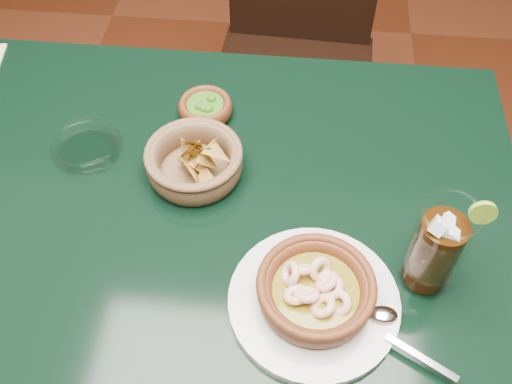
# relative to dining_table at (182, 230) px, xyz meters

# --- Properties ---
(ground) EXTENTS (7.00, 7.00, 0.00)m
(ground) POSITION_rel_dining_table_xyz_m (0.00, 0.00, -0.65)
(ground) COLOR #471C0C
(ground) RESTS_ON ground
(dining_table) EXTENTS (1.20, 0.80, 0.75)m
(dining_table) POSITION_rel_dining_table_xyz_m (0.00, 0.00, 0.00)
(dining_table) COLOR black
(dining_table) RESTS_ON ground
(dining_chair) EXTENTS (0.45, 0.45, 0.94)m
(dining_chair) POSITION_rel_dining_table_xyz_m (0.18, 0.71, -0.14)
(dining_chair) COLOR black
(dining_chair) RESTS_ON ground
(shrimp_plate) EXTENTS (0.33, 0.26, 0.08)m
(shrimp_plate) POSITION_rel_dining_table_xyz_m (0.24, -0.18, 0.13)
(shrimp_plate) COLOR silver
(shrimp_plate) RESTS_ON dining_table
(chip_basket) EXTENTS (0.20, 0.20, 0.12)m
(chip_basket) POSITION_rel_dining_table_xyz_m (0.02, 0.06, 0.13)
(chip_basket) COLOR brown
(chip_basket) RESTS_ON dining_table
(guacamole_ramekin) EXTENTS (0.12, 0.12, 0.04)m
(guacamole_ramekin) POSITION_rel_dining_table_xyz_m (0.02, 0.21, 0.12)
(guacamole_ramekin) COLOR #522511
(guacamole_ramekin) RESTS_ON dining_table
(cola_drink) EXTENTS (0.17, 0.17, 0.19)m
(cola_drink) POSITION_rel_dining_table_xyz_m (0.41, -0.12, 0.18)
(cola_drink) COLOR white
(cola_drink) RESTS_ON dining_table
(glass_ashtray) EXTENTS (0.14, 0.14, 0.03)m
(glass_ashtray) POSITION_rel_dining_table_xyz_m (-0.18, 0.09, 0.11)
(glass_ashtray) COLOR white
(glass_ashtray) RESTS_ON dining_table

